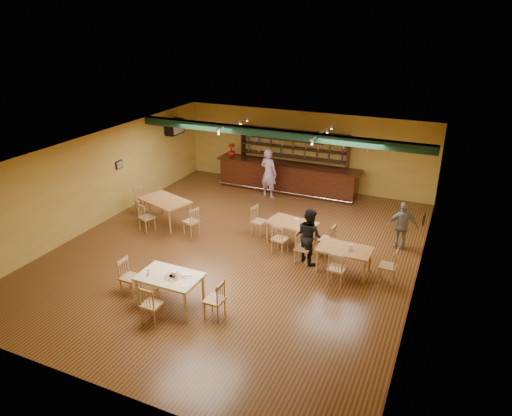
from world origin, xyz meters
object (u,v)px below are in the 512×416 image
at_px(near_table, 171,290).
at_px(patron_bar, 269,173).
at_px(dining_table_d, 344,260).
at_px(bar_counter, 287,178).
at_px(dining_table_a, 166,212).
at_px(patron_right_a, 309,235).
at_px(dining_table_b, 292,233).

xyz_separation_m(near_table, patron_bar, (-0.62, 7.52, 0.54)).
height_order(dining_table_d, near_table, near_table).
xyz_separation_m(bar_counter, patron_bar, (-0.44, -0.83, 0.37)).
bearing_deg(dining_table_a, patron_bar, 77.23).
height_order(near_table, patron_right_a, patron_right_a).
height_order(bar_counter, patron_right_a, patron_right_a).
height_order(dining_table_b, patron_right_a, patron_right_a).
bearing_deg(near_table, dining_table_d, 43.79).
relative_size(dining_table_d, patron_bar, 0.75).
bearing_deg(patron_bar, dining_table_d, 146.94).
xyz_separation_m(dining_table_d, patron_bar, (-3.99, 4.33, 0.58)).
relative_size(patron_bar, patron_right_a, 1.18).
relative_size(dining_table_b, patron_right_a, 0.90).
distance_m(bar_counter, dining_table_a, 5.15).
distance_m(bar_counter, dining_table_b, 4.50).
bearing_deg(patron_right_a, patron_bar, -18.76).
relative_size(dining_table_a, dining_table_b, 1.17).
xyz_separation_m(dining_table_d, patron_right_a, (-1.04, 0.19, 0.44)).
distance_m(dining_table_a, dining_table_d, 6.19).
relative_size(dining_table_b, patron_bar, 0.76).
distance_m(dining_table_a, patron_right_a, 5.15).
relative_size(bar_counter, dining_table_d, 4.03).
distance_m(dining_table_b, dining_table_d, 2.09).
bearing_deg(dining_table_d, bar_counter, 125.93).
bearing_deg(patron_right_a, dining_table_b, -9.19).
distance_m(patron_bar, patron_right_a, 5.08).
bearing_deg(near_table, patron_bar, 95.08).
height_order(dining_table_a, patron_right_a, patron_right_a).
height_order(dining_table_b, dining_table_d, dining_table_b).
bearing_deg(patron_right_a, dining_table_a, 29.98).
relative_size(near_table, patron_right_a, 0.93).
bearing_deg(dining_table_d, patron_right_a, 171.16).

